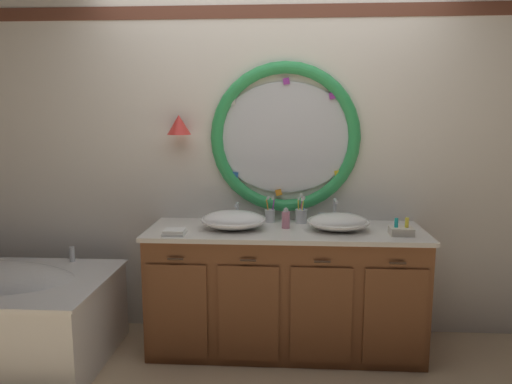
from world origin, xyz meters
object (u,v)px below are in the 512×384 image
(sink_basin_left, at_px, (233,220))
(sink_basin_right, at_px, (338,222))
(toothbrush_holder_left, at_px, (270,215))
(toothbrush_holder_right, at_px, (301,215))
(toiletry_basket, at_px, (401,231))
(folded_hand_towel, at_px, (174,232))
(soap_dispenser, at_px, (286,219))

(sink_basin_left, distance_m, sink_basin_right, 0.70)
(sink_basin_right, xyz_separation_m, toothbrush_holder_left, (-0.46, 0.23, -0.01))
(sink_basin_right, distance_m, toothbrush_holder_right, 0.32)
(sink_basin_left, distance_m, toiletry_basket, 1.10)
(toothbrush_holder_left, xyz_separation_m, folded_hand_towel, (-0.60, -0.40, -0.04))
(sink_basin_left, relative_size, soap_dispenser, 3.07)
(toiletry_basket, bearing_deg, toothbrush_holder_left, 159.24)
(sink_basin_left, height_order, sink_basin_right, sink_basin_left)
(toiletry_basket, bearing_deg, folded_hand_towel, -176.86)
(sink_basin_left, relative_size, folded_hand_towel, 3.10)
(soap_dispenser, relative_size, toiletry_basket, 0.98)
(toothbrush_holder_right, bearing_deg, sink_basin_right, -42.01)
(toothbrush_holder_right, bearing_deg, toiletry_basket, -26.35)
(sink_basin_right, xyz_separation_m, folded_hand_towel, (-1.06, -0.18, -0.04))
(toothbrush_holder_left, distance_m, folded_hand_towel, 0.73)
(toothbrush_holder_right, xyz_separation_m, toiletry_basket, (0.63, -0.31, -0.03))
(soap_dispenser, bearing_deg, sink_basin_right, -7.88)
(soap_dispenser, distance_m, toiletry_basket, 0.76)
(toothbrush_holder_right, bearing_deg, toothbrush_holder_left, 177.08)
(toothbrush_holder_left, height_order, soap_dispenser, toothbrush_holder_left)
(toothbrush_holder_right, height_order, toiletry_basket, toothbrush_holder_right)
(toothbrush_holder_left, bearing_deg, sink_basin_left, -136.36)
(toothbrush_holder_left, height_order, toothbrush_holder_right, toothbrush_holder_right)
(soap_dispenser, bearing_deg, toothbrush_holder_right, 56.83)
(toothbrush_holder_left, distance_m, soap_dispenser, 0.21)
(soap_dispenser, height_order, folded_hand_towel, soap_dispenser)
(toothbrush_holder_left, height_order, toiletry_basket, toothbrush_holder_left)
(toiletry_basket, bearing_deg, toothbrush_holder_right, 153.65)
(sink_basin_right, relative_size, toiletry_basket, 2.80)
(sink_basin_left, xyz_separation_m, toothbrush_holder_right, (0.46, 0.22, -0.00))
(sink_basin_right, height_order, toothbrush_holder_right, toothbrush_holder_right)
(folded_hand_towel, bearing_deg, sink_basin_right, 9.45)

